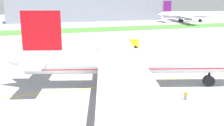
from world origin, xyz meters
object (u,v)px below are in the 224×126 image
(airliner_foreground, at_px, (128,62))
(ground_crew_wingwalker_port, at_px, (126,125))
(service_truck_baggage_loader, at_px, (131,43))
(service_truck_fuel_bowser, at_px, (33,44))
(parked_airliner_far_right, at_px, (184,15))
(ground_crew_marshaller_front, at_px, (186,95))

(airliner_foreground, distance_m, ground_crew_wingwalker_port, 19.11)
(service_truck_baggage_loader, xyz_separation_m, service_truck_fuel_bowser, (-35.10, 10.63, -0.21))
(service_truck_baggage_loader, bearing_deg, parked_airliner_far_right, 47.13)
(airliner_foreground, relative_size, parked_airliner_far_right, 1.21)
(ground_crew_marshaller_front, height_order, service_truck_fuel_bowser, service_truck_fuel_bowser)
(ground_crew_wingwalker_port, relative_size, ground_crew_marshaller_front, 1.06)
(ground_crew_marshaller_front, bearing_deg, service_truck_baggage_loader, 77.71)
(service_truck_fuel_bowser, bearing_deg, ground_crew_marshaller_front, -69.02)
(service_truck_baggage_loader, bearing_deg, airliner_foreground, -113.76)
(airliner_foreground, height_order, service_truck_baggage_loader, airliner_foreground)
(ground_crew_wingwalker_port, relative_size, parked_airliner_far_right, 0.03)
(ground_crew_wingwalker_port, bearing_deg, parked_airliner_far_right, 53.62)
(airliner_foreground, relative_size, ground_crew_marshaller_front, 50.85)
(ground_crew_wingwalker_port, distance_m, parked_airliner_far_right, 187.03)
(ground_crew_marshaller_front, xyz_separation_m, service_truck_fuel_bowser, (-23.86, 62.21, 0.47))
(service_truck_baggage_loader, distance_m, parked_airliner_far_right, 125.20)
(service_truck_baggage_loader, bearing_deg, ground_crew_wingwalker_port, -113.64)
(service_truck_baggage_loader, height_order, parked_airliner_far_right, parked_airliner_far_right)
(airliner_foreground, distance_m, service_truck_fuel_bowser, 55.10)
(service_truck_baggage_loader, relative_size, parked_airliner_far_right, 0.10)
(ground_crew_marshaller_front, distance_m, service_truck_fuel_bowser, 66.63)
(ground_crew_marshaller_front, height_order, service_truck_baggage_loader, service_truck_baggage_loader)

